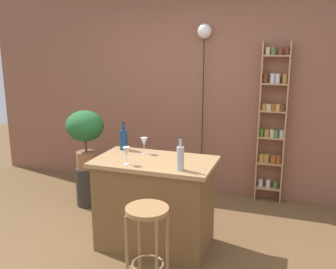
# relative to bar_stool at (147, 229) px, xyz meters

# --- Properties ---
(ground) EXTENTS (12.00, 12.00, 0.00)m
(ground) POSITION_rel_bar_stool_xyz_m (-0.20, 0.38, -0.54)
(ground) COLOR brown
(back_wall) EXTENTS (6.40, 0.10, 2.80)m
(back_wall) POSITION_rel_bar_stool_xyz_m (-0.20, 2.33, 0.86)
(back_wall) COLOR #8C5642
(back_wall) RESTS_ON ground
(kitchen_counter) EXTENTS (1.15, 0.67, 0.90)m
(kitchen_counter) POSITION_rel_bar_stool_xyz_m (-0.20, 0.68, -0.09)
(kitchen_counter) COLOR brown
(kitchen_counter) RESTS_ON ground
(bar_stool) EXTENTS (0.35, 0.35, 0.72)m
(bar_stool) POSITION_rel_bar_stool_xyz_m (0.00, 0.00, 0.00)
(bar_stool) COLOR #997047
(bar_stool) RESTS_ON ground
(spice_shelf) EXTENTS (0.34, 0.12, 2.02)m
(spice_shelf) POSITION_rel_bar_stool_xyz_m (0.79, 2.20, 0.48)
(spice_shelf) COLOR tan
(spice_shelf) RESTS_ON ground
(plant_stool) EXTENTS (0.29, 0.29, 0.48)m
(plant_stool) POSITION_rel_bar_stool_xyz_m (-1.35, 1.33, -0.30)
(plant_stool) COLOR #2D2823
(plant_stool) RESTS_ON ground
(potted_plant) EXTENTS (0.47, 0.42, 0.72)m
(potted_plant) POSITION_rel_bar_stool_xyz_m (-1.35, 1.33, 0.42)
(potted_plant) COLOR #935B3D
(potted_plant) RESTS_ON plant_stool
(bottle_spirits_clear) EXTENTS (0.08, 0.08, 0.30)m
(bottle_spirits_clear) POSITION_rel_bar_stool_xyz_m (-0.64, 0.92, 0.47)
(bottle_spirits_clear) COLOR navy
(bottle_spirits_clear) RESTS_ON kitchen_counter
(bottle_vinegar) EXTENTS (0.07, 0.07, 0.30)m
(bottle_vinegar) POSITION_rel_bar_stool_xyz_m (0.12, 0.47, 0.47)
(bottle_vinegar) COLOR #B2B2B7
(bottle_vinegar) RESTS_ON kitchen_counter
(wine_glass_left) EXTENTS (0.07, 0.07, 0.16)m
(wine_glass_left) POSITION_rel_bar_stool_xyz_m (-0.39, 0.47, 0.47)
(wine_glass_left) COLOR silver
(wine_glass_left) RESTS_ON kitchen_counter
(wine_glass_center) EXTENTS (0.07, 0.07, 0.16)m
(wine_glass_center) POSITION_rel_bar_stool_xyz_m (-0.38, 0.86, 0.47)
(wine_glass_center) COLOR silver
(wine_glass_center) RESTS_ON kitchen_counter
(pendant_globe_light) EXTENTS (0.18, 0.18, 2.24)m
(pendant_globe_light) POSITION_rel_bar_stool_xyz_m (-0.11, 2.22, 1.56)
(pendant_globe_light) COLOR black
(pendant_globe_light) RESTS_ON ground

